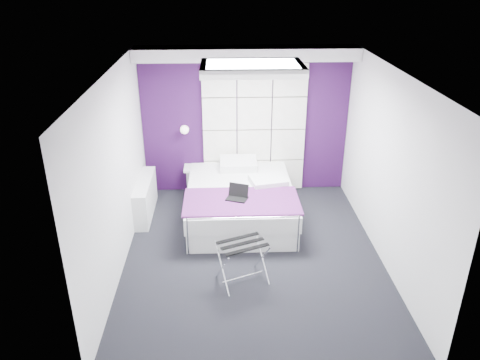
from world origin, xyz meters
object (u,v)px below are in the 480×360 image
object	(u,v)px
radiator	(145,198)
laptop	(237,195)
bed	(240,201)
nightstand	(196,168)
wall_lamp	(185,129)
luggage_rack	(242,262)

from	to	relation	value
radiator	laptop	distance (m)	1.65
bed	nightstand	bearing A→B (deg)	129.17
wall_lamp	luggage_rack	size ratio (longest dim) A/B	0.25
nightstand	laptop	bearing A→B (deg)	-63.39
bed	nightstand	xyz separation A→B (m)	(-0.75, 0.92, 0.19)
wall_lamp	nightstand	xyz separation A→B (m)	(0.16, -0.04, -0.72)
luggage_rack	bed	bearing A→B (deg)	66.41
wall_lamp	nightstand	size ratio (longest dim) A/B	0.36
radiator	luggage_rack	size ratio (longest dim) A/B	2.03
bed	laptop	world-z (taller)	laptop
nightstand	laptop	size ratio (longest dim) A/B	1.36
nightstand	luggage_rack	distance (m)	2.71
wall_lamp	laptop	xyz separation A→B (m)	(0.84, -1.40, -0.58)
nightstand	luggage_rack	xyz separation A→B (m)	(0.71, -2.60, -0.21)
radiator	laptop	xyz separation A→B (m)	(1.48, -0.64, 0.34)
wall_lamp	nightstand	world-z (taller)	wall_lamp
radiator	bed	size ratio (longest dim) A/B	0.58
wall_lamp	luggage_rack	xyz separation A→B (m)	(0.87, -2.64, -0.93)
wall_lamp	bed	distance (m)	1.61
nightstand	wall_lamp	bearing A→B (deg)	166.23
radiator	bed	world-z (taller)	bed
luggage_rack	nightstand	bearing A→B (deg)	82.97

